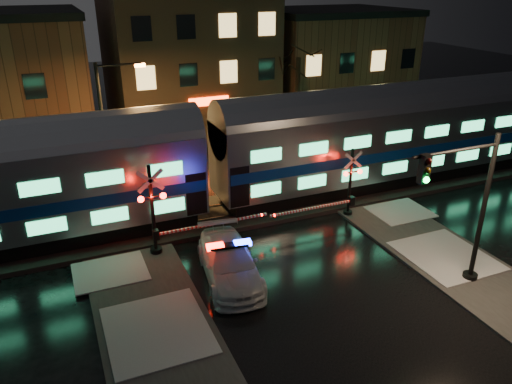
# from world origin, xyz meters

# --- Properties ---
(ground) EXTENTS (120.00, 120.00, 0.00)m
(ground) POSITION_xyz_m (0.00, 0.00, 0.00)
(ground) COLOR black
(ground) RESTS_ON ground
(ballast) EXTENTS (90.00, 4.20, 0.24)m
(ballast) POSITION_xyz_m (0.00, 5.00, 0.12)
(ballast) COLOR black
(ballast) RESTS_ON ground
(sidewalk_right) EXTENTS (4.00, 20.00, 0.12)m
(sidewalk_right) POSITION_xyz_m (6.50, -6.00, 0.06)
(sidewalk_right) COLOR #2D2D2D
(sidewalk_right) RESTS_ON ground
(building_mid) EXTENTS (12.00, 11.00, 11.50)m
(building_mid) POSITION_xyz_m (2.00, 22.50, 5.75)
(building_mid) COLOR brown
(building_mid) RESTS_ON ground
(building_right) EXTENTS (12.00, 10.00, 8.50)m
(building_right) POSITION_xyz_m (15.00, 22.00, 4.25)
(building_right) COLOR brown
(building_right) RESTS_ON ground
(train) EXTENTS (51.00, 3.12, 5.92)m
(train) POSITION_xyz_m (-1.92, 5.00, 3.38)
(train) COLOR black
(train) RESTS_ON ballast
(police_car) EXTENTS (2.82, 5.47, 1.69)m
(police_car) POSITION_xyz_m (-2.94, -0.73, 0.77)
(police_car) COLOR silver
(police_car) RESTS_ON ground
(crossing_signal_right) EXTENTS (5.22, 0.63, 3.69)m
(crossing_signal_right) POSITION_xyz_m (4.45, 2.30, 1.52)
(crossing_signal_right) COLOR black
(crossing_signal_right) RESTS_ON ground
(crossing_signal_left) EXTENTS (6.06, 0.67, 4.29)m
(crossing_signal_left) POSITION_xyz_m (-4.98, 2.31, 1.78)
(crossing_signal_left) COLOR black
(crossing_signal_left) RESTS_ON ground
(traffic_light) EXTENTS (4.10, 0.72, 6.34)m
(traffic_light) POSITION_xyz_m (5.19, -4.79, 3.37)
(traffic_light) COLOR black
(traffic_light) RESTS_ON ground
(streetlight) EXTENTS (2.56, 0.27, 7.65)m
(streetlight) POSITION_xyz_m (-6.07, 9.00, 4.41)
(streetlight) COLOR black
(streetlight) RESTS_ON ground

